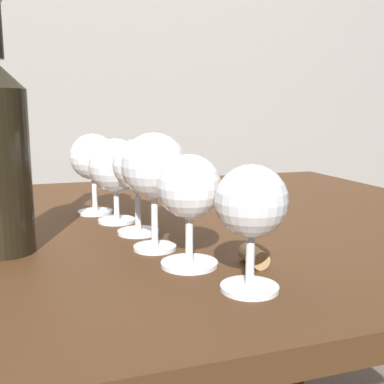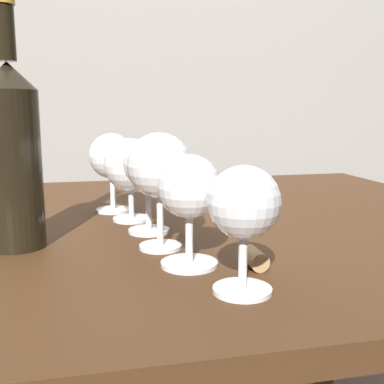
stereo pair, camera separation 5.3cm
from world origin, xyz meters
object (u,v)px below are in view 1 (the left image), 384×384
(wine_bottle, at_px, (0,154))
(wine_glass_cabernet, at_px, (93,159))
(wine_glass_merlot, at_px, (154,168))
(wine_glass_port, at_px, (116,168))
(wine_glass_chardonnay, at_px, (137,167))
(cork, at_px, (254,256))
(wine_glass_empty, at_px, (251,205))
(wine_glass_rose, at_px, (192,190))

(wine_bottle, bearing_deg, wine_glass_cabernet, 55.45)
(wine_glass_merlot, relative_size, wine_glass_cabernet, 1.09)
(wine_glass_port, bearing_deg, wine_glass_cabernet, 108.13)
(wine_glass_chardonnay, distance_m, wine_glass_port, 0.08)
(wine_glass_port, height_order, wine_glass_cabernet, wine_glass_cabernet)
(wine_glass_merlot, xyz_separation_m, wine_glass_chardonnay, (-0.00, 0.09, -0.01))
(wine_glass_chardonnay, relative_size, cork, 3.34)
(wine_glass_chardonnay, relative_size, wine_glass_port, 1.02)
(wine_glass_empty, height_order, wine_glass_rose, wine_glass_rose)
(cork, bearing_deg, wine_glass_chardonnay, 118.84)
(wine_glass_merlot, distance_m, wine_bottle, 0.19)
(wine_glass_empty, height_order, cork, wine_glass_empty)
(wine_glass_port, xyz_separation_m, wine_bottle, (-0.16, -0.12, 0.04))
(wine_glass_chardonnay, distance_m, wine_glass_cabernet, 0.16)
(wine_glass_cabernet, bearing_deg, wine_glass_merlot, -78.53)
(wine_glass_merlot, height_order, wine_glass_chardonnay, wine_glass_merlot)
(wine_glass_rose, xyz_separation_m, wine_glass_cabernet, (-0.08, 0.32, 0.01))
(wine_glass_merlot, distance_m, cork, 0.17)
(wine_glass_rose, height_order, wine_glass_merlot, wine_glass_merlot)
(cork, bearing_deg, wine_glass_cabernet, 113.11)
(wine_glass_empty, distance_m, cork, 0.11)
(wine_glass_merlot, relative_size, wine_bottle, 0.48)
(wine_glass_empty, xyz_separation_m, cork, (0.04, 0.07, -0.08))
(wine_glass_chardonnay, height_order, wine_bottle, wine_bottle)
(wine_glass_rose, height_order, wine_glass_chardonnay, wine_glass_chardonnay)
(wine_glass_empty, bearing_deg, wine_glass_rose, 109.38)
(wine_glass_merlot, distance_m, wine_glass_cabernet, 0.25)
(wine_glass_chardonnay, bearing_deg, wine_glass_empty, -76.11)
(wine_glass_chardonnay, distance_m, cork, 0.23)
(wine_glass_rose, distance_m, cork, 0.11)
(wine_glass_chardonnay, xyz_separation_m, cork, (0.10, -0.18, -0.09))
(wine_glass_cabernet, bearing_deg, cork, -66.89)
(wine_glass_cabernet, bearing_deg, wine_glass_empty, -75.36)
(wine_glass_chardonnay, xyz_separation_m, wine_glass_cabernet, (-0.04, 0.16, -0.00))
(wine_glass_empty, relative_size, wine_glass_cabernet, 0.92)
(wine_glass_empty, relative_size, wine_glass_merlot, 0.84)
(wine_glass_port, relative_size, wine_glass_cabernet, 0.97)
(wine_glass_rose, bearing_deg, wine_glass_chardonnay, 100.69)
(wine_glass_rose, xyz_separation_m, cork, (0.07, -0.02, -0.08))
(wine_glass_empty, height_order, wine_glass_port, wine_glass_port)
(wine_glass_chardonnay, relative_size, wine_glass_cabernet, 0.99)
(wine_glass_merlot, xyz_separation_m, wine_glass_cabernet, (-0.05, 0.24, -0.01))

